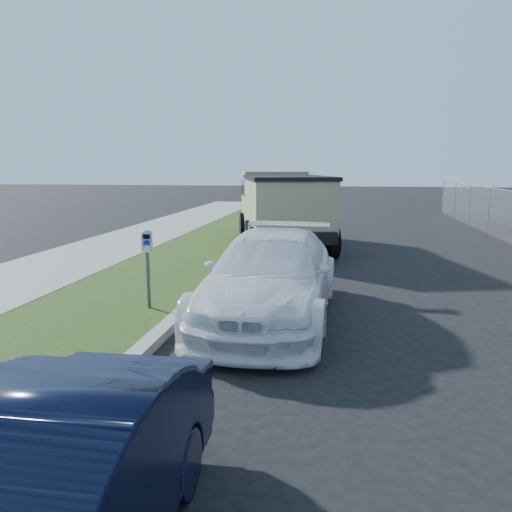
# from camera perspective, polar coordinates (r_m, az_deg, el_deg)

# --- Properties ---
(ground) EXTENTS (120.00, 120.00, 0.00)m
(ground) POSITION_cam_1_polar(r_m,az_deg,el_deg) (8.48, 8.34, -8.13)
(ground) COLOR black
(ground) RESTS_ON ground
(streetside) EXTENTS (6.12, 50.00, 0.15)m
(streetside) POSITION_cam_1_polar(r_m,az_deg,el_deg) (11.83, -19.52, -3.01)
(streetside) COLOR gray
(streetside) RESTS_ON ground
(parking_meter) EXTENTS (0.22, 0.18, 1.41)m
(parking_meter) POSITION_cam_1_polar(r_m,az_deg,el_deg) (9.08, -12.32, 0.48)
(parking_meter) COLOR #3F4247
(parking_meter) RESTS_ON ground
(white_wagon) EXTENTS (2.25, 5.24, 1.50)m
(white_wagon) POSITION_cam_1_polar(r_m,az_deg,el_deg) (8.73, 1.70, -2.37)
(white_wagon) COLOR white
(white_wagon) RESTS_ON ground
(dump_truck) EXTENTS (3.88, 6.67, 2.46)m
(dump_truck) POSITION_cam_1_polar(r_m,az_deg,el_deg) (16.78, 2.91, 5.89)
(dump_truck) COLOR black
(dump_truck) RESTS_ON ground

